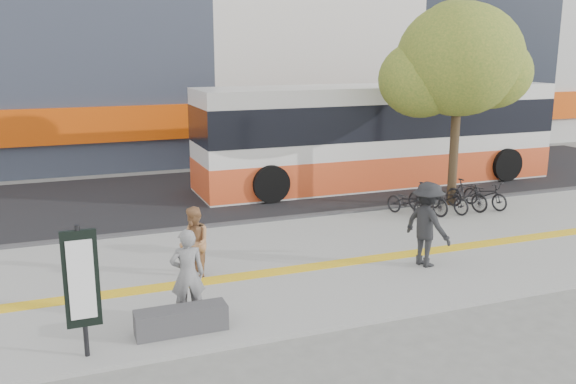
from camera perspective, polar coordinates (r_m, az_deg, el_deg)
name	(u,v)px	position (r m, az deg, el deg)	size (l,w,h in m)	color
ground	(294,291)	(13.00, 0.59, -9.14)	(120.00, 120.00, 0.00)	slate
sidewalk	(270,266)	(14.30, -1.63, -6.86)	(40.00, 7.00, 0.08)	gray
tactile_strip	(278,271)	(13.84, -0.94, -7.35)	(40.00, 0.45, 0.01)	yellow
street	(197,195)	(21.24, -8.37, -0.32)	(40.00, 8.00, 0.06)	black
curb	(229,225)	(17.47, -5.45, -3.06)	(40.00, 0.25, 0.14)	#323234
bench	(181,320)	(11.16, -9.83, -11.57)	(1.60, 0.45, 0.45)	#323234
signboard	(81,281)	(10.32, -18.54, -7.80)	(0.55, 0.10, 2.20)	black
street_tree	(456,62)	(19.77, 15.29, 11.51)	(4.40, 3.80, 6.31)	#3A2A1A
bus	(378,138)	(22.81, 8.35, 4.98)	(13.37, 3.17, 3.56)	silver
bicycle_row	(447,198)	(19.26, 14.51, -0.52)	(3.75, 1.69, 0.93)	black
seated_woman	(188,275)	(11.40, -9.26, -7.55)	(0.63, 0.41, 1.72)	black
pedestrian_tan	(194,243)	(13.45, -8.65, -4.64)	(0.76, 0.59, 1.56)	#A26F46
pedestrian_dark	(427,224)	(14.30, 12.75, -2.92)	(1.26, 0.72, 1.94)	black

